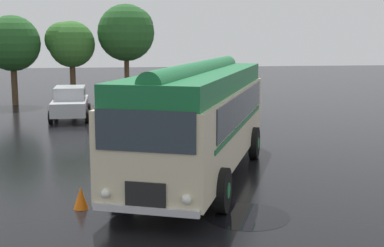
# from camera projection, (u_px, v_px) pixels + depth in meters

# --- Properties ---
(ground_plane) EXTENTS (120.00, 120.00, 0.00)m
(ground_plane) POSITION_uv_depth(u_px,v_px,m) (176.00, 180.00, 15.82)
(ground_plane) COLOR black
(vintage_bus) EXTENTS (6.09, 10.26, 3.49)m
(vintage_bus) POSITION_uv_depth(u_px,v_px,m) (199.00, 115.00, 15.91)
(vintage_bus) COLOR beige
(vintage_bus) RESTS_ON ground
(car_near_left) EXTENTS (2.00, 4.22, 1.66)m
(car_near_left) POSITION_uv_depth(u_px,v_px,m) (70.00, 102.00, 27.60)
(car_near_left) COLOR #B7BABF
(car_near_left) RESTS_ON ground
(car_mid_left) EXTENTS (2.28, 4.35, 1.66)m
(car_mid_left) POSITION_uv_depth(u_px,v_px,m) (126.00, 102.00, 27.91)
(car_mid_left) COLOR maroon
(car_mid_left) RESTS_ON ground
(car_mid_right) EXTENTS (2.39, 4.39, 1.66)m
(car_mid_right) POSITION_uv_depth(u_px,v_px,m) (175.00, 101.00, 28.17)
(car_mid_right) COLOR silver
(car_mid_right) RESTS_ON ground
(box_van) EXTENTS (2.40, 5.80, 2.50)m
(box_van) POSITION_uv_depth(u_px,v_px,m) (226.00, 90.00, 28.63)
(box_van) COLOR silver
(box_van) RESTS_ON ground
(tree_left_of_centre) EXTENTS (3.42, 3.42, 5.52)m
(tree_left_of_centre) POSITION_uv_depth(u_px,v_px,m) (13.00, 44.00, 32.77)
(tree_left_of_centre) COLOR #4C3823
(tree_left_of_centre) RESTS_ON ground
(tree_centre) EXTENTS (3.11, 2.91, 5.20)m
(tree_centre) POSITION_uv_depth(u_px,v_px,m) (69.00, 43.00, 33.50)
(tree_centre) COLOR #4C3823
(tree_centre) RESTS_ON ground
(tree_right_of_centre) EXTENTS (3.66, 3.66, 6.30)m
(tree_right_of_centre) POSITION_uv_depth(u_px,v_px,m) (128.00, 31.00, 34.41)
(tree_right_of_centre) COLOR #4C3823
(tree_right_of_centre) RESTS_ON ground
(traffic_cone) EXTENTS (0.36, 0.36, 0.55)m
(traffic_cone) POSITION_uv_depth(u_px,v_px,m) (81.00, 198.00, 13.17)
(traffic_cone) COLOR orange
(traffic_cone) RESTS_ON ground
(puddle_patch) EXTENTS (2.03, 2.03, 0.01)m
(puddle_patch) POSITION_uv_depth(u_px,v_px,m) (247.00, 216.00, 12.66)
(puddle_patch) COLOR black
(puddle_patch) RESTS_ON ground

